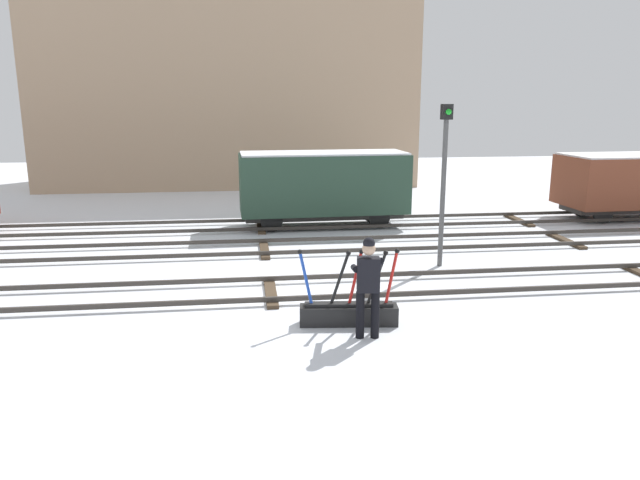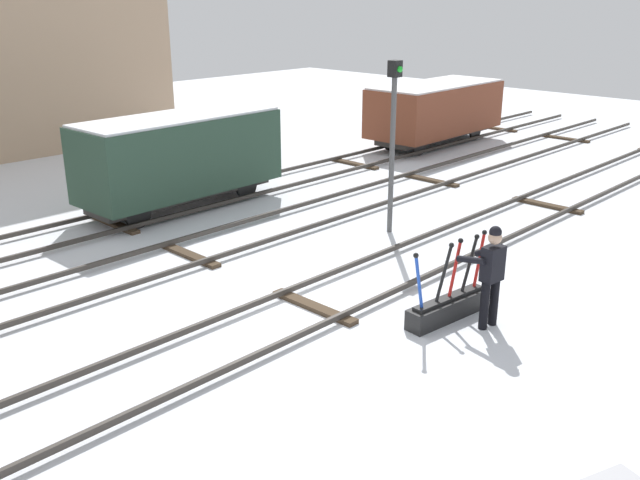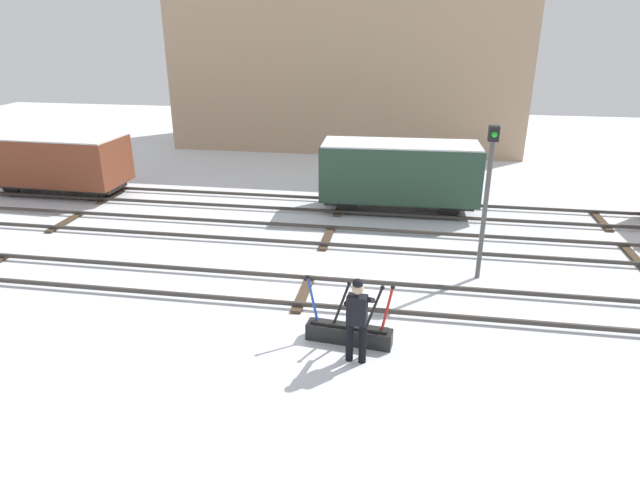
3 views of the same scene
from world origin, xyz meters
The scene contains 9 objects.
ground_plane centered at (0.00, 0.00, 0.00)m, with size 60.00×60.00×0.00m, color silver.
track_main_line centered at (0.00, 0.00, 0.11)m, with size 44.00×1.94×0.18m.
track_siding_near centered at (0.00, 3.77, 0.11)m, with size 44.00×1.94×0.18m.
track_siding_far centered at (0.00, 6.82, 0.11)m, with size 44.00×1.94×0.18m.
switch_lever_frame centered at (1.35, -1.94, 0.25)m, with size 1.84×0.55×1.44m.
rail_worker centered at (1.56, -2.58, 1.02)m, with size 0.58×0.73×1.80m.
signal_post centered at (4.30, 1.72, 2.42)m, with size 0.24×0.32×3.96m.
freight_car_far_end centered at (13.27, 6.82, 1.30)m, with size 5.71×2.42×2.25m.
freight_car_mid_siding centered at (2.04, 6.82, 1.40)m, with size 5.42×2.10×2.43m.
Camera 2 is at (-8.11, -8.02, 5.37)m, focal length 39.26 mm.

